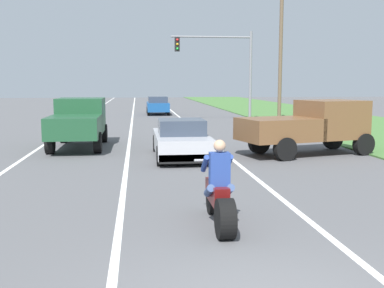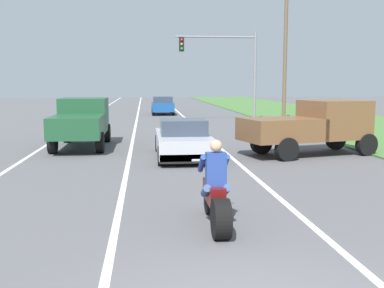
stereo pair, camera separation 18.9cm
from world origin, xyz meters
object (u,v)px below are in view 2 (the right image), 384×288
sports_car_silver (183,140)px  traffic_light_mast_near (230,61)px  pickup_truck_left_lane_dark_green (81,120)px  pickup_truck_right_shoulder_brown (313,125)px  distant_car_far_ahead (163,105)px  motorcycle_with_rider (216,196)px

sports_car_silver → traffic_light_mast_near: traffic_light_mast_near is taller
pickup_truck_left_lane_dark_green → pickup_truck_right_shoulder_brown: size_ratio=0.93×
distant_car_far_ahead → motorcycle_with_rider: bearing=-90.5°
motorcycle_with_rider → pickup_truck_right_shoulder_brown: 9.64m
traffic_light_mast_near → distant_car_far_ahead: (-4.14, 8.12, -3.28)m
motorcycle_with_rider → distant_car_far_ahead: bearing=89.5°
sports_car_silver → traffic_light_mast_near: size_ratio=0.72×
pickup_truck_left_lane_dark_green → traffic_light_mast_near: bearing=54.8°
motorcycle_with_rider → distant_car_far_ahead: size_ratio=0.55×
sports_car_silver → motorcycle_with_rider: bearing=-90.5°
pickup_truck_left_lane_dark_green → pickup_truck_right_shoulder_brown: (8.64, -2.85, 0.00)m
motorcycle_with_rider → traffic_light_mast_near: bearing=79.1°
sports_car_silver → traffic_light_mast_near: 15.69m
motorcycle_with_rider → distant_car_far_ahead: (0.26, 30.90, 0.18)m
pickup_truck_left_lane_dark_green → traffic_light_mast_near: traffic_light_mast_near is taller
motorcycle_with_rider → pickup_truck_right_shoulder_brown: pickup_truck_right_shoulder_brown is taller
motorcycle_with_rider → pickup_truck_left_lane_dark_green: 11.81m
pickup_truck_right_shoulder_brown → distant_car_far_ahead: pickup_truck_right_shoulder_brown is taller
sports_car_silver → traffic_light_mast_near: bearing=73.6°
pickup_truck_left_lane_dark_green → motorcycle_with_rider: bearing=-71.2°
pickup_truck_left_lane_dark_green → pickup_truck_right_shoulder_brown: same height
sports_car_silver → pickup_truck_left_lane_dark_green: pickup_truck_left_lane_dark_green is taller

